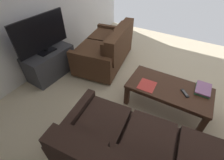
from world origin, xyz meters
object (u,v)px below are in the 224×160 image
book_stack (203,89)px  loveseat_near (107,49)px  tv_stand (50,63)px  tv_remote (185,93)px  flat_tv (41,34)px  loose_magazine (147,85)px  coffee_table (168,90)px

book_stack → loveseat_near: bearing=-12.3°
tv_stand → tv_remote: tv_stand is taller
flat_tv → tv_remote: flat_tv is taller
flat_tv → tv_remote: size_ratio=6.76×
loveseat_near → book_stack: (-1.87, 0.41, 0.08)m
loveseat_near → tv_remote: loveseat_near is taller
loveseat_near → tv_remote: bearing=160.1°
loveseat_near → tv_stand: bearing=48.4°
loveseat_near → loose_magazine: size_ratio=5.72×
tv_remote → flat_tv: bearing=6.2°
tv_stand → book_stack: 2.68m
coffee_table → loose_magazine: loose_magazine is taller
loose_magazine → flat_tv: bearing=-176.8°
coffee_table → loveseat_near: bearing=-21.9°
book_stack → coffee_table: bearing=21.3°
tv_remote → loose_magazine: bearing=11.4°
loveseat_near → loose_magazine: (-1.13, 0.71, 0.06)m
tv_stand → flat_tv: 0.60m
coffee_table → tv_remote: (-0.22, 0.02, 0.07)m
loveseat_near → coffee_table: 1.55m
book_stack → loose_magazine: 0.80m
tv_stand → tv_remote: bearing=-173.8°
book_stack → loose_magazine: size_ratio=1.13×
flat_tv → tv_stand: bearing=68.7°
loveseat_near → loose_magazine: 1.34m
coffee_table → loose_magazine: 0.34m
flat_tv → loose_magazine: size_ratio=3.84×
coffee_table → tv_remote: tv_remote is taller
coffee_table → book_stack: size_ratio=4.04×
book_stack → tv_remote: 0.29m
coffee_table → tv_stand: (2.20, 0.29, -0.09)m
flat_tv → book_stack: size_ratio=3.40×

